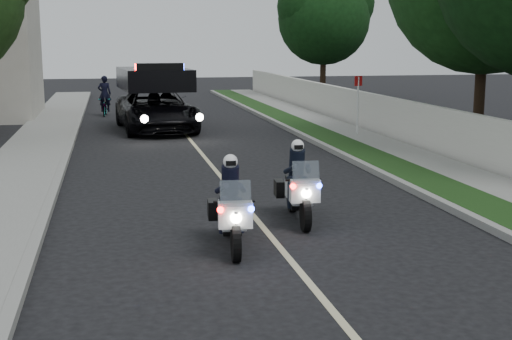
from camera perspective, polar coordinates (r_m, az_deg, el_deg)
The scene contains 16 objects.
ground at distance 8.94m, azimuth 7.31°, elevation -12.56°, with size 120.00×120.00×0.00m, color black.
curb_right at distance 19.34m, azimuth 9.16°, elevation 0.20°, with size 0.20×60.00×0.15m, color gray.
grass_verge at distance 19.60m, azimuth 11.07°, elevation 0.28°, with size 1.20×60.00×0.16m, color #193814.
sidewalk_right at distance 20.13m, azimuth 14.49°, elevation 0.41°, with size 1.40×60.00×0.16m, color gray.
property_wall at distance 20.49m, azimuth 17.08°, elevation 2.35°, with size 0.22×60.00×1.50m, color beige.
curb_left at distance 18.13m, azimuth -15.84°, elevation -0.76°, with size 0.20×60.00×0.15m, color gray.
sidewalk_left at distance 18.25m, azimuth -19.28°, elevation -0.87°, with size 2.00×60.00×0.16m, color gray.
lane_marking at distance 18.31m, azimuth -2.93°, elevation -0.49°, with size 0.12×50.00×0.01m, color #BFB78C.
police_moto_left at distance 12.07m, azimuth -2.00°, elevation -6.30°, with size 0.66×1.88×1.60m, color silver, non-canonical shape.
police_moto_right at distance 13.83m, azimuth 3.44°, elevation -4.14°, with size 0.66×1.89×1.60m, color silver, non-canonical shape.
police_suv at distance 27.84m, azimuth -8.09°, elevation 3.19°, with size 2.72×5.88×2.86m, color black.
bicycle at distance 33.86m, azimuth -12.18°, elevation 4.35°, with size 0.56×1.60×0.84m, color black.
cyclist at distance 33.86m, azimuth -12.18°, elevation 4.35°, with size 0.61×0.40×1.68m, color black.
sign_post at distance 25.71m, azimuth 8.23°, elevation 2.59°, with size 0.36×0.36×2.32m, color red, non-canonical shape.
tree_right_d at distance 25.27m, azimuth 17.56°, elevation 2.07°, with size 6.56×6.56×10.93m, color #184316, non-canonical shape.
tree_right_e at distance 43.83m, azimuth 5.44°, elevation 5.88°, with size 5.61×5.61×9.34m, color black, non-canonical shape.
Camera 1 is at (-2.76, -7.76, 3.49)m, focal length 49.04 mm.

